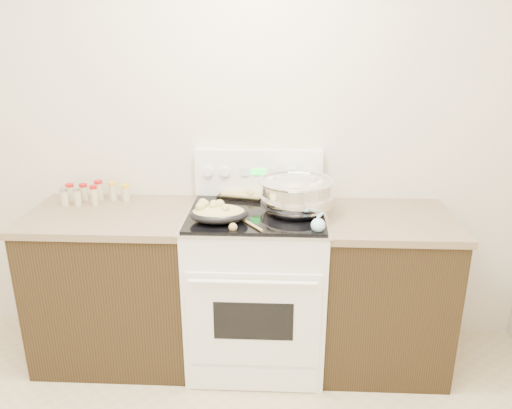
{
  "coord_description": "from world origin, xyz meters",
  "views": [
    {
      "loc": [
        0.47,
        -1.17,
        1.89
      ],
      "look_at": [
        0.35,
        1.37,
        1.0
      ],
      "focal_mm": 35.0,
      "sensor_mm": 36.0,
      "label": 1
    }
  ],
  "objects": [
    {
      "name": "room_shell",
      "position": [
        0.0,
        0.0,
        1.7
      ],
      "size": [
        4.1,
        3.6,
        2.75
      ],
      "color": "beige",
      "rests_on": "ground"
    },
    {
      "name": "counter_left",
      "position": [
        -0.48,
        1.43,
        0.46
      ],
      "size": [
        0.93,
        0.67,
        0.92
      ],
      "color": "black",
      "rests_on": "ground"
    },
    {
      "name": "counter_right",
      "position": [
        1.08,
        1.43,
        0.46
      ],
      "size": [
        0.73,
        0.67,
        0.92
      ],
      "color": "black",
      "rests_on": "ground"
    },
    {
      "name": "kitchen_range",
      "position": [
        0.35,
        1.42,
        0.49
      ],
      "size": [
        0.78,
        0.73,
        1.22
      ],
      "color": "white",
      "rests_on": "ground"
    },
    {
      "name": "mixing_bowl",
      "position": [
        0.57,
        1.42,
        1.04
      ],
      "size": [
        0.45,
        0.45,
        0.24
      ],
      "color": "silver",
      "rests_on": "kitchen_range"
    },
    {
      "name": "roasting_pan",
      "position": [
        0.16,
        1.25,
        0.99
      ],
      "size": [
        0.33,
        0.24,
        0.11
      ],
      "color": "black",
      "rests_on": "kitchen_range"
    },
    {
      "name": "baking_sheet",
      "position": [
        0.33,
        1.7,
        0.96
      ],
      "size": [
        0.45,
        0.36,
        0.06
      ],
      "color": "black",
      "rests_on": "kitchen_range"
    },
    {
      "name": "wooden_spoon",
      "position": [
        0.27,
        1.18,
        0.95
      ],
      "size": [
        0.18,
        0.24,
        0.04
      ],
      "color": "tan",
      "rests_on": "kitchen_range"
    },
    {
      "name": "blue_ladle",
      "position": [
        0.67,
        1.17,
        0.97
      ],
      "size": [
        0.1,
        0.26,
        0.09
      ],
      "color": "#9ED7EC",
      "rests_on": "kitchen_range"
    },
    {
      "name": "spice_jars",
      "position": [
        -0.64,
        1.6,
        0.98
      ],
      "size": [
        0.39,
        0.16,
        0.12
      ],
      "color": "#BFB28C",
      "rests_on": "counter_left"
    }
  ]
}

